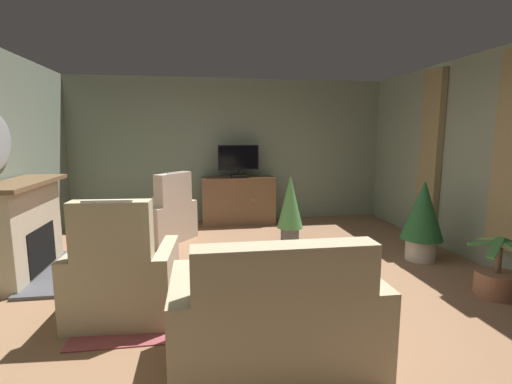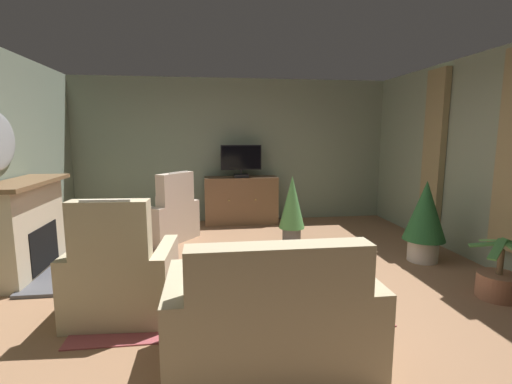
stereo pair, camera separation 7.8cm
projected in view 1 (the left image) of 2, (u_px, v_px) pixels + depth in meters
The scene contains 18 objects.
ground_plane at pixel (259, 290), 4.08m from camera, with size 6.51×7.26×0.04m, color #936B4C.
wall_back at pixel (231, 151), 7.17m from camera, with size 6.51×0.10×2.71m, color gray.
curtain_panel_near at pixel (512, 151), 4.22m from camera, with size 0.10×0.44×2.27m, color #8E7F56.
curtain_panel_far at pixel (431, 146), 5.68m from camera, with size 0.10×0.44×2.27m, color #8E7F56.
rug_central at pixel (232, 294), 3.91m from camera, with size 2.80×1.72×0.01m, color #9E474C.
fireplace at pixel (25, 231), 4.40m from camera, with size 0.87×1.54×1.14m.
tv_cabinet at pixel (238, 201), 6.99m from camera, with size 1.35×0.47×0.88m.
television at pixel (238, 160), 6.81m from camera, with size 0.74×0.20×0.59m.
coffee_table at pixel (267, 265), 3.77m from camera, with size 0.97×0.58×0.41m.
tv_remote at pixel (273, 255), 3.91m from camera, with size 0.17×0.05×0.02m, color black.
folded_newspaper at pixel (279, 257), 3.86m from camera, with size 0.30×0.22×0.01m, color silver.
sofa_floral at pixel (275, 322), 2.67m from camera, with size 1.47×0.88×1.00m.
armchair_beside_cabinet at pixel (161, 219), 5.88m from camera, with size 1.24×1.25×1.11m.
armchair_facing_sofa at pixel (123, 280), 3.39m from camera, with size 0.96×0.86×1.16m.
potted_plant_small_fern_corner at pixel (496, 281), 3.87m from camera, with size 0.68×0.70×0.64m.
potted_plant_leafy_by_curtain at pixel (290, 206), 5.71m from camera, with size 0.40×0.40×1.05m.
potted_plant_on_hearth_side at pixel (423, 216), 4.92m from camera, with size 0.54×0.54×1.08m.
cat at pixel (140, 267), 4.44m from camera, with size 0.67×0.37×0.22m.
Camera 1 is at (-0.62, -3.81, 1.68)m, focal length 26.10 mm.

